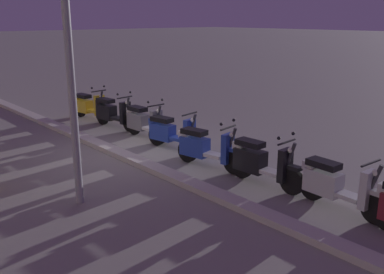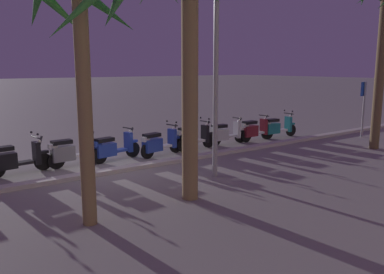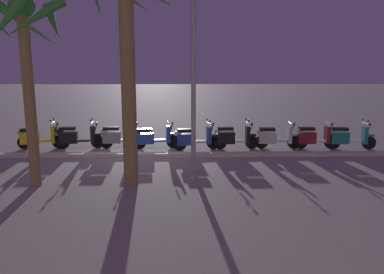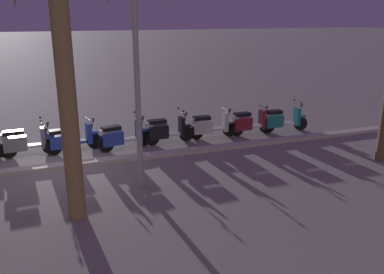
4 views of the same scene
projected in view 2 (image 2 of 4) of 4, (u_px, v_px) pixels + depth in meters
The scene contains 15 objects.
ground_plane at pixel (117, 171), 11.69m from camera, with size 200.00×200.00×0.00m, color gray.
curb_strip at pixel (118, 170), 11.63m from camera, with size 60.00×0.36×0.12m, color #BCB7AD.
scooter_teal_second_in_line at pixel (277, 127), 17.13m from camera, with size 1.87×0.56×1.17m.
scooter_maroon_mid_front at pixel (254, 130), 16.40m from camera, with size 1.73×0.56×1.04m.
scooter_silver_mid_centre at pixel (225, 133), 15.62m from camera, with size 1.79×0.56×1.04m.
scooter_black_far_back at pixel (193, 138), 14.58m from camera, with size 1.78×0.56×1.17m.
scooter_blue_lead_nearest at pixel (159, 143), 13.60m from camera, with size 1.83×0.66×1.17m.
scooter_blue_mid_rear at pixel (113, 148), 12.90m from camera, with size 1.83×0.65×1.04m.
scooter_grey_last_in_row at pixel (71, 152), 12.18m from camera, with size 1.75×0.56×1.17m.
scooter_black_gap_after_mid at pixel (14, 159), 11.20m from camera, with size 1.85×0.58×1.17m.
crossing_sign at pixel (364, 103), 17.15m from camera, with size 0.59×0.17×2.40m.
palm_tree_near_sign at pixel (384, 18), 14.12m from camera, with size 2.19×2.18×6.34m.
palm_tree_far_corner at pixel (81, 32), 7.15m from camera, with size 2.06×2.17×4.83m.
palm_tree_by_mall_entrance at pixel (189, 5), 8.53m from camera, with size 2.68×2.72×5.86m.
street_lamp at pixel (216, 36), 10.49m from camera, with size 0.36×0.36×6.26m.
Camera 2 is at (4.89, 10.47, 3.05)m, focal length 37.03 mm.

